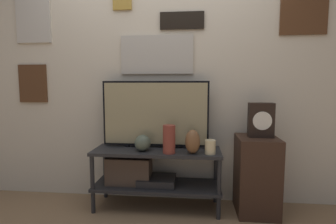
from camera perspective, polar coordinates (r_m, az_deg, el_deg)
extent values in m
plane|color=#846647|center=(2.55, -3.25, -22.34)|extent=(12.00, 12.00, 0.00)
cube|color=beige|center=(2.74, -1.76, 8.96)|extent=(6.40, 0.06, 2.70)
cube|color=#B2ADA3|center=(2.72, -2.45, 12.35)|extent=(0.73, 0.02, 0.38)
cube|color=#B2BCC6|center=(2.71, -2.47, 12.36)|extent=(0.70, 0.01, 0.35)
cube|color=#B7B2A8|center=(3.24, -27.27, 17.80)|extent=(0.38, 0.02, 0.52)
cube|color=#BCB299|center=(3.23, -27.33, 17.82)|extent=(0.34, 0.01, 0.48)
cube|color=#4C2D19|center=(3.18, -27.32, 5.52)|extent=(0.31, 0.02, 0.40)
cube|color=#BCB299|center=(3.18, -27.39, 5.52)|extent=(0.27, 0.01, 0.37)
cube|color=black|center=(2.75, 3.05, 19.26)|extent=(0.44, 0.02, 0.17)
cube|color=white|center=(2.74, 3.05, 19.29)|extent=(0.40, 0.01, 0.13)
cube|color=#4C2D19|center=(2.95, 27.51, 19.36)|extent=(0.43, 0.02, 0.48)
cube|color=#BCB299|center=(2.94, 27.56, 19.39)|extent=(0.40, 0.01, 0.45)
cube|color=#232326|center=(2.57, -2.46, -8.49)|extent=(1.23, 0.41, 0.03)
cube|color=#232326|center=(2.67, -2.42, -15.67)|extent=(1.23, 0.41, 0.03)
cylinder|color=#232326|center=(2.64, -16.11, -14.62)|extent=(0.04, 0.04, 0.58)
cylinder|color=#232326|center=(2.47, 11.02, -15.92)|extent=(0.04, 0.04, 0.58)
cylinder|color=#232326|center=(2.94, -13.51, -12.32)|extent=(0.04, 0.04, 0.58)
cylinder|color=#232326|center=(2.80, 10.35, -13.23)|extent=(0.04, 0.04, 0.58)
cube|color=black|center=(2.66, -2.43, -14.67)|extent=(0.36, 0.29, 0.07)
cube|color=#47382D|center=(2.67, -8.45, -12.36)|extent=(0.43, 0.23, 0.27)
cylinder|color=black|center=(2.71, -8.85, -7.22)|extent=(0.05, 0.05, 0.02)
cylinder|color=black|center=(2.63, 3.58, -7.59)|extent=(0.05, 0.05, 0.02)
cube|color=black|center=(2.60, -2.77, -0.33)|extent=(1.05, 0.04, 0.64)
cube|color=#998C66|center=(2.58, -2.83, -0.37)|extent=(1.02, 0.01, 0.61)
ellipsoid|color=brown|center=(2.40, 5.37, -6.44)|extent=(0.14, 0.13, 0.22)
cylinder|color=brown|center=(2.40, 0.24, -5.96)|extent=(0.11, 0.11, 0.26)
sphere|color=#4C5647|center=(2.50, -5.54, -6.72)|extent=(0.15, 0.15, 0.15)
cylinder|color=beige|center=(2.42, 9.20, -7.52)|extent=(0.10, 0.10, 0.13)
cube|color=#382319|center=(2.67, 18.69, -12.85)|extent=(0.37, 0.41, 0.72)
cube|color=black|center=(2.56, 19.56, -1.66)|extent=(0.23, 0.10, 0.32)
cylinder|color=white|center=(2.51, 19.86, -1.82)|extent=(0.17, 0.01, 0.17)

